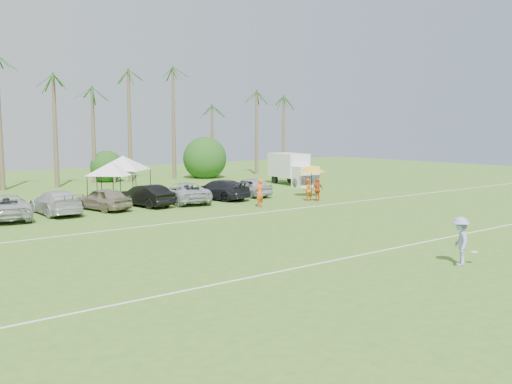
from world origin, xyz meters
TOP-DOWN VIEW (x-y plane):
  - ground at (0.00, 0.00)m, footprint 120.00×120.00m
  - field_lines at (0.00, 8.00)m, footprint 80.00×12.10m
  - palm_tree_4 at (-4.00, 38.00)m, footprint 2.40×2.40m
  - palm_tree_5 at (0.00, 38.00)m, footprint 2.40×2.40m
  - palm_tree_6 at (4.00, 38.00)m, footprint 2.40×2.40m
  - palm_tree_7 at (8.00, 38.00)m, footprint 2.40×2.40m
  - palm_tree_8 at (13.00, 38.00)m, footprint 2.40×2.40m
  - palm_tree_9 at (18.00, 38.00)m, footprint 2.40×2.40m
  - palm_tree_10 at (23.00, 38.00)m, footprint 2.40×2.40m
  - palm_tree_11 at (27.00, 38.00)m, footprint 2.40×2.40m
  - bush_tree_2 at (6.00, 39.00)m, footprint 4.00×4.00m
  - bush_tree_3 at (16.00, 39.00)m, footprint 4.00×4.00m
  - sideline_player_a at (6.62, 16.05)m, footprint 0.80×0.64m
  - sideline_player_b at (11.48, 16.59)m, footprint 0.82×0.66m
  - sideline_player_c at (11.96, 15.98)m, footprint 1.01×0.52m
  - box_truck at (18.52, 26.08)m, footprint 2.95×5.92m
  - canopy_tent_left at (0.22, 25.51)m, footprint 4.08×4.08m
  - canopy_tent_right at (1.68, 26.61)m, footprint 4.62×4.62m
  - market_umbrella at (13.37, 18.09)m, footprint 2.20×2.20m
  - frisbee_player at (2.62, -1.57)m, footprint 1.39×1.36m
  - parked_car_2 at (-8.30, 21.04)m, footprint 3.35×5.69m
  - parked_car_3 at (-5.29, 21.33)m, footprint 2.14×5.14m
  - parked_car_4 at (-2.29, 21.20)m, footprint 2.69×4.64m
  - parked_car_5 at (0.72, 21.11)m, footprint 2.31×4.70m
  - parked_car_6 at (3.73, 21.04)m, footprint 3.49×5.73m
  - parked_car_7 at (6.74, 21.11)m, footprint 3.26×5.47m
  - parked_car_8 at (9.75, 21.32)m, footprint 1.87×4.40m

SIDE VIEW (x-z plane):
  - ground at x=0.00m, z-range 0.00..0.00m
  - field_lines at x=0.00m, z-range 0.00..0.01m
  - parked_car_2 at x=-8.30m, z-range 0.00..1.48m
  - parked_car_3 at x=-5.29m, z-range 0.00..1.48m
  - parked_car_4 at x=-2.29m, z-range 0.00..1.48m
  - parked_car_5 at x=0.72m, z-range 0.00..1.48m
  - parked_car_6 at x=3.73m, z-range 0.00..1.48m
  - parked_car_7 at x=6.74m, z-range 0.00..1.48m
  - parked_car_8 at x=9.75m, z-range 0.00..1.48m
  - sideline_player_b at x=11.48m, z-range 0.00..1.62m
  - sideline_player_c at x=11.96m, z-range 0.00..1.66m
  - frisbee_player at x=2.62m, z-range 0.00..1.91m
  - sideline_player_a at x=6.62m, z-range 0.00..1.91m
  - box_truck at x=18.52m, z-range 0.10..3.02m
  - bush_tree_2 at x=6.00m, z-range -0.20..3.80m
  - bush_tree_3 at x=16.00m, z-range -0.20..3.80m
  - market_umbrella at x=13.37m, z-range 0.97..3.43m
  - canopy_tent_left at x=0.22m, z-range 1.18..4.49m
  - canopy_tent_right at x=1.68m, z-range 1.33..5.08m
  - palm_tree_4 at x=-4.00m, z-range 3.03..11.93m
  - palm_tree_8 at x=13.00m, z-range 3.03..11.93m
  - palm_tree_5 at x=0.00m, z-range 3.40..13.30m
  - palm_tree_9 at x=18.00m, z-range 3.40..13.30m
  - palm_tree_6 at x=4.00m, z-range 3.76..14.66m
  - palm_tree_10 at x=23.00m, z-range 3.76..14.66m
  - palm_tree_7 at x=8.00m, z-range 4.11..16.01m
  - palm_tree_11 at x=27.00m, z-range 4.11..16.01m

